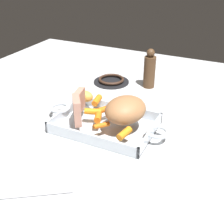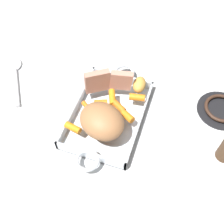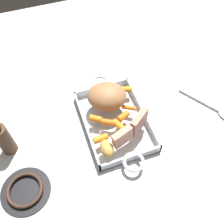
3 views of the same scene
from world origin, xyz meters
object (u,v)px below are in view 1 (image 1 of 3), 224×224
roasting_dish (105,124)px  pork_roast (126,110)px  baby_carrot_southeast (117,106)px  serving_spoon (8,196)px  roast_slice_outer (77,110)px  pepper_mill (150,70)px  baby_carrot_short (105,109)px  baby_carrot_northeast (98,117)px  baby_carrot_center_right (124,133)px  potato_golden_small (85,96)px  roast_slice_thick (80,100)px  baby_carrot_northwest (93,111)px  baby_carrot_southwest (101,125)px  stove_burner_rear (111,80)px  baby_carrot_long (97,100)px

roasting_dish → pork_roast: size_ratio=3.06×
baby_carrot_southeast → serving_spoon: size_ratio=0.19×
roast_slice_outer → pepper_mill: pepper_mill is taller
baby_carrot_short → baby_carrot_northeast: 0.06m
pepper_mill → pork_roast: bearing=97.4°
baby_carrot_short → baby_carrot_northeast: bearing=95.8°
roasting_dish → baby_carrot_center_right: size_ratio=8.33×
potato_golden_small → roast_slice_thick: bearing=104.5°
roast_slice_outer → potato_golden_small: bearing=-69.8°
baby_carrot_southeast → serving_spoon: (0.08, 0.46, -0.05)m
roast_slice_thick → potato_golden_small: (0.02, -0.06, -0.02)m
baby_carrot_short → potato_golden_small: size_ratio=0.74×
roasting_dish → baby_carrot_northwest: 0.06m
baby_carrot_northeast → pork_roast: bearing=-157.1°
roast_slice_outer → pepper_mill: (-0.09, -0.44, -0.00)m
baby_carrot_southeast → baby_carrot_southwest: bearing=93.2°
baby_carrot_northeast → stove_burner_rear: (0.14, -0.38, -0.04)m
baby_carrot_short → baby_carrot_southeast: 0.05m
baby_carrot_short → roasting_dish: bearing=120.0°
roast_slice_thick → pepper_mill: 0.39m
baby_carrot_southwest → roast_slice_outer: bearing=-0.9°
baby_carrot_long → baby_carrot_southwest: baby_carrot_long is taller
pork_roast → roast_slice_outer: same height
roasting_dish → baby_carrot_southeast: size_ratio=10.32×
baby_carrot_short → pepper_mill: pepper_mill is taller
potato_golden_small → pepper_mill: 0.34m
roasting_dish → baby_carrot_northeast: size_ratio=10.11×
potato_golden_small → serving_spoon: (-0.05, 0.46, -0.06)m
baby_carrot_northwest → pepper_mill: pepper_mill is taller
baby_carrot_southeast → roasting_dish: bearing=81.9°
baby_carrot_southeast → baby_carrot_southwest: baby_carrot_southeast is taller
roast_slice_outer → roast_slice_thick: roast_slice_outer is taller
baby_carrot_short → baby_carrot_long: bearing=-40.6°
roast_slice_thick → potato_golden_small: roast_slice_thick is taller
roast_slice_thick → baby_carrot_northeast: roast_slice_thick is taller
pork_roast → potato_golden_small: bearing=-18.9°
baby_carrot_southwest → baby_carrot_northeast: bearing=-49.0°
baby_carrot_northwest → baby_carrot_short: (-0.03, -0.03, -0.00)m
serving_spoon → roast_slice_outer: bearing=-122.9°
baby_carrot_northwest → potato_golden_small: 0.10m
baby_carrot_long → pepper_mill: pepper_mill is taller
baby_carrot_northeast → baby_carrot_short: bearing=-84.2°
baby_carrot_northwest → baby_carrot_southwest: (-0.06, 0.06, -0.00)m
roast_slice_thick → pepper_mill: bearing=-108.5°
baby_carrot_long → baby_carrot_center_right: 0.23m
potato_golden_small → baby_carrot_northwest: bearing=135.8°
roasting_dish → serving_spoon: roasting_dish is taller
roasting_dish → pork_roast: (-0.07, -0.01, 0.07)m
roast_slice_thick → baby_carrot_southwest: size_ratio=1.36×
baby_carrot_long → baby_carrot_center_right: baby_carrot_long is taller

